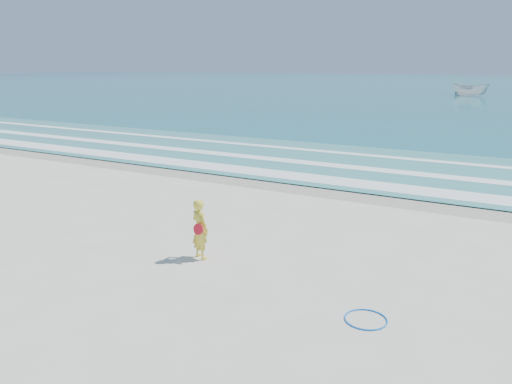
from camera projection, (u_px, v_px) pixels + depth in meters
The scene contains 10 objects.
ground at pixel (175, 275), 11.17m from camera, with size 400.00×400.00×0.00m, color silver.
wet_sand at pixel (324, 189), 18.78m from camera, with size 400.00×2.40×0.00m, color #B2A893.
ocean at pixel (501, 86), 99.95m from camera, with size 400.00×190.00×0.04m, color #19727F.
shallow at pixel (364, 165), 23.00m from camera, with size 400.00×10.00×0.01m, color #59B7AD.
foam_near at pixel (336, 181), 19.87m from camera, with size 400.00×1.40×0.01m, color white.
foam_mid at pixel (359, 168), 22.32m from camera, with size 400.00×0.90×0.01m, color white.
foam_far at pixel (379, 156), 25.11m from camera, with size 400.00×0.60×0.01m, color white.
hoop at pixel (366, 319), 9.22m from camera, with size 0.80×0.80×0.03m, color blue.
boat at pixel (471, 89), 70.48m from camera, with size 1.84×4.89×1.89m, color silver.
woman at pixel (200, 229), 11.98m from camera, with size 0.63×0.52×1.48m.
Camera 1 is at (6.62, -8.16, 4.61)m, focal length 35.00 mm.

